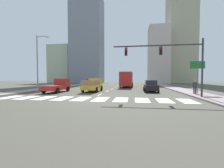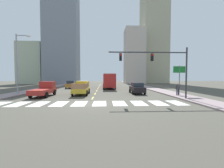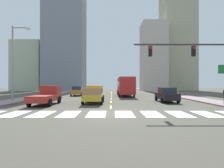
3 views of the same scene
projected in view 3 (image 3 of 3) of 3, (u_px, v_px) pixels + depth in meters
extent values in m
plane|color=#4A473C|center=(111.00, 114.00, 13.31)|extent=(160.00, 160.00, 0.00)
cube|color=gray|center=(182.00, 96.00, 31.26)|extent=(3.00, 110.00, 0.15)
cube|color=gray|center=(42.00, 96.00, 31.35)|extent=(3.00, 110.00, 0.15)
cube|color=silver|center=(15.00, 114.00, 13.33)|extent=(1.31, 2.98, 0.01)
cube|color=silver|center=(43.00, 114.00, 13.32)|extent=(1.31, 2.98, 0.01)
cube|color=silver|center=(70.00, 114.00, 13.32)|extent=(1.31, 2.98, 0.01)
cube|color=silver|center=(97.00, 114.00, 13.31)|extent=(1.31, 2.98, 0.01)
cube|color=silver|center=(125.00, 114.00, 13.30)|extent=(1.31, 2.98, 0.01)
cube|color=silver|center=(152.00, 114.00, 13.29)|extent=(1.31, 2.98, 0.01)
cube|color=silver|center=(180.00, 114.00, 13.29)|extent=(1.31, 2.98, 0.01)
cube|color=silver|center=(207.00, 114.00, 13.28)|extent=(1.31, 2.98, 0.01)
cube|color=#D8C349|center=(111.00, 107.00, 17.31)|extent=(0.16, 2.40, 0.01)
cube|color=#D8C349|center=(112.00, 102.00, 22.31)|extent=(0.16, 2.40, 0.01)
cube|color=#D8C349|center=(112.00, 99.00, 27.31)|extent=(0.16, 2.40, 0.01)
cube|color=#D8C349|center=(112.00, 96.00, 32.31)|extent=(0.16, 2.40, 0.01)
cube|color=#D8C349|center=(112.00, 95.00, 37.31)|extent=(0.16, 2.40, 0.01)
cube|color=#D8C349|center=(112.00, 93.00, 42.31)|extent=(0.16, 2.40, 0.01)
cube|color=#D8C349|center=(112.00, 92.00, 47.31)|extent=(0.16, 2.40, 0.01)
cube|color=#D8C349|center=(112.00, 92.00, 52.31)|extent=(0.16, 2.40, 0.01)
cube|color=gold|center=(94.00, 97.00, 20.88)|extent=(1.96, 5.20, 0.56)
cube|color=gold|center=(96.00, 90.00, 22.58)|extent=(1.84, 1.60, 1.00)
cube|color=#19232D|center=(96.00, 88.00, 23.02)|extent=(1.72, 0.08, 0.56)
cube|color=gold|center=(93.00, 95.00, 19.93)|extent=(1.84, 3.30, 0.06)
cylinder|color=black|center=(88.00, 98.00, 22.44)|extent=(0.22, 0.80, 0.80)
cylinder|color=black|center=(104.00, 98.00, 22.44)|extent=(0.22, 0.80, 0.80)
cylinder|color=black|center=(83.00, 101.00, 19.32)|extent=(0.22, 0.80, 0.80)
cylinder|color=black|center=(102.00, 101.00, 19.32)|extent=(0.22, 0.80, 0.80)
cube|color=#9C6B47|center=(85.00, 91.00, 19.93)|extent=(0.06, 3.17, 0.70)
cube|color=#9C6B47|center=(102.00, 91.00, 19.93)|extent=(0.06, 3.17, 0.70)
cube|color=#9C6B47|center=(92.00, 92.00, 18.35)|extent=(1.80, 0.06, 0.70)
cube|color=#A5251F|center=(46.00, 98.00, 19.09)|extent=(1.96, 5.20, 0.56)
cube|color=#A5251F|center=(52.00, 90.00, 20.79)|extent=(1.84, 1.60, 1.00)
cube|color=#19232D|center=(53.00, 88.00, 21.23)|extent=(1.72, 0.08, 0.56)
cube|color=maroon|center=(43.00, 96.00, 18.14)|extent=(1.84, 3.30, 0.06)
cylinder|color=black|center=(42.00, 100.00, 20.65)|extent=(0.22, 0.80, 0.80)
cylinder|color=black|center=(60.00, 100.00, 20.65)|extent=(0.22, 0.80, 0.80)
cylinder|color=black|center=(30.00, 102.00, 17.53)|extent=(0.22, 0.80, 0.80)
cylinder|color=black|center=(51.00, 102.00, 17.53)|extent=(0.22, 0.80, 0.80)
cube|color=red|center=(126.00, 86.00, 33.42)|extent=(2.50, 10.80, 2.70)
cube|color=#19232D|center=(126.00, 84.00, 33.42)|extent=(2.52, 9.94, 0.80)
cube|color=silver|center=(126.00, 78.00, 33.42)|extent=(2.40, 10.37, 0.12)
cylinder|color=black|center=(118.00, 92.00, 36.77)|extent=(0.22, 1.00, 1.00)
cylinder|color=black|center=(131.00, 92.00, 36.77)|extent=(0.22, 1.00, 1.00)
cylinder|color=black|center=(120.00, 94.00, 30.46)|extent=(0.22, 1.00, 1.00)
cylinder|color=black|center=(135.00, 94.00, 30.45)|extent=(0.22, 1.00, 1.00)
cube|color=#AA6B28|center=(78.00, 92.00, 34.05)|extent=(1.80, 4.40, 0.76)
cube|color=#1E2833|center=(78.00, 88.00, 33.90)|extent=(1.58, 2.11, 0.64)
cylinder|color=black|center=(75.00, 94.00, 35.42)|extent=(0.22, 0.64, 0.64)
cylinder|color=black|center=(84.00, 94.00, 35.41)|extent=(0.22, 0.64, 0.64)
cylinder|color=black|center=(72.00, 94.00, 32.69)|extent=(0.22, 0.64, 0.64)
cylinder|color=black|center=(82.00, 94.00, 32.68)|extent=(0.22, 0.64, 0.64)
cube|color=black|center=(167.00, 96.00, 22.01)|extent=(1.80, 4.40, 0.76)
cube|color=#1E2833|center=(168.00, 90.00, 21.86)|extent=(1.58, 2.11, 0.64)
cylinder|color=black|center=(157.00, 98.00, 23.38)|extent=(0.22, 0.64, 0.64)
cylinder|color=black|center=(171.00, 98.00, 23.37)|extent=(0.22, 0.64, 0.64)
cylinder|color=black|center=(163.00, 100.00, 20.65)|extent=(0.22, 0.64, 0.64)
cylinder|color=black|center=(179.00, 100.00, 20.65)|extent=(0.22, 0.64, 0.64)
cube|color=#2D2D33|center=(189.00, 45.00, 15.41)|extent=(8.95, 0.12, 0.12)
cube|color=black|center=(194.00, 51.00, 15.41)|extent=(0.28, 0.24, 0.84)
cylinder|color=red|center=(195.00, 48.00, 15.28)|extent=(0.20, 0.04, 0.20)
cylinder|color=black|center=(195.00, 51.00, 15.28)|extent=(0.20, 0.04, 0.20)
cylinder|color=black|center=(195.00, 54.00, 15.28)|extent=(0.20, 0.04, 0.20)
cube|color=black|center=(151.00, 51.00, 15.42)|extent=(0.28, 0.24, 0.84)
cylinder|color=red|center=(151.00, 48.00, 15.29)|extent=(0.20, 0.04, 0.20)
cylinder|color=black|center=(151.00, 51.00, 15.29)|extent=(0.20, 0.04, 0.20)
cylinder|color=black|center=(151.00, 54.00, 15.29)|extent=(0.20, 0.04, 0.20)
cylinder|color=gray|center=(13.00, 64.00, 22.09)|extent=(0.20, 0.20, 9.00)
cube|color=gray|center=(21.00, 28.00, 22.08)|extent=(1.80, 0.10, 0.10)
cube|color=silver|center=(29.00, 29.00, 22.08)|extent=(0.60, 0.28, 0.16)
cylinder|color=#3A373C|center=(224.00, 93.00, 18.38)|extent=(0.09, 0.09, 0.54)
cube|color=#A6A284|center=(178.00, 24.00, 63.34)|extent=(10.14, 9.74, 44.98)
cube|color=gray|center=(66.00, 37.00, 57.25)|extent=(11.86, 9.29, 33.32)
cube|color=#AAB599|center=(31.00, 67.00, 59.46)|extent=(8.90, 9.16, 15.33)
cube|color=#C2B3A4|center=(154.00, 57.00, 58.70)|extent=(7.42, 8.10, 21.16)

